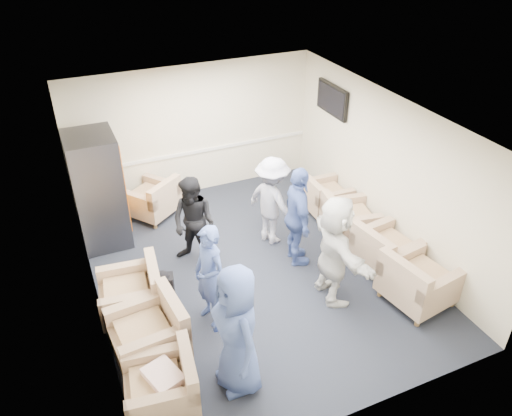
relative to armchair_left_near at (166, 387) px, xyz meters
name	(u,v)px	position (x,y,z in m)	size (l,w,h in m)	color
floor	(253,270)	(2.01, 1.97, -0.34)	(6.00, 6.00, 0.00)	black
ceiling	(253,120)	(2.01, 1.97, 2.36)	(6.00, 6.00, 0.00)	white
back_wall	(194,131)	(2.01, 4.97, 1.01)	(5.00, 0.02, 2.70)	beige
front_wall	(364,335)	(2.01, -1.03, 1.01)	(5.00, 0.02, 2.70)	beige
left_wall	(86,240)	(-0.49, 1.97, 1.01)	(0.02, 6.00, 2.70)	beige
right_wall	(387,172)	(4.51, 1.97, 1.01)	(0.02, 6.00, 2.70)	beige
chair_rail	(195,152)	(2.01, 4.95, 0.56)	(4.98, 0.04, 0.06)	silver
tv	(332,100)	(4.45, 3.77, 1.71)	(0.10, 1.00, 0.58)	black
armchair_left_near	(166,387)	(0.00, 0.00, 0.00)	(0.95, 0.95, 0.67)	#A08267
armchair_left_mid	(152,333)	(0.06, 0.89, 0.03)	(1.00, 1.00, 0.74)	#A08267
armchair_left_far	(135,294)	(0.01, 1.78, 0.02)	(0.98, 0.98, 0.71)	#A08267
armchair_right_near	(416,283)	(3.96, 0.28, 0.04)	(1.08, 1.08, 0.75)	#A08267
armchair_right_midnear	(384,252)	(4.00, 1.13, 0.03)	(1.03, 1.03, 0.73)	#A08267
armchair_right_midfar	(347,221)	(3.97, 2.19, 0.01)	(1.00, 1.00, 0.70)	#A08267
armchair_right_far	(324,197)	(4.03, 3.13, -0.01)	(0.82, 0.82, 0.65)	#A08267
armchair_corner	(154,200)	(0.92, 4.33, 0.01)	(1.20, 1.20, 0.69)	#A08267
vending_machine	(98,190)	(-0.08, 3.90, 0.69)	(0.83, 0.97, 2.06)	#46464D
backpack	(163,285)	(0.47, 1.90, -0.06)	(0.36, 0.30, 0.53)	black
pillow	(163,377)	(-0.01, 0.01, 0.18)	(0.47, 0.35, 0.13)	white
person_front_left	(237,330)	(0.93, -0.03, 0.58)	(0.90, 0.58, 1.84)	#3F5598
person_mid_left	(210,276)	(1.01, 1.20, 0.47)	(0.59, 0.39, 1.61)	#3F5598
person_back_left	(194,223)	(1.22, 2.60, 0.47)	(0.78, 0.61, 1.61)	black
person_back_right	(272,201)	(2.67, 2.66, 0.49)	(1.07, 0.61, 1.65)	silver
person_mid_right	(298,217)	(2.79, 1.93, 0.55)	(1.04, 0.43, 1.78)	#3F5598
person_front_right	(335,250)	(2.88, 0.92, 0.56)	(1.65, 0.53, 1.78)	silver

